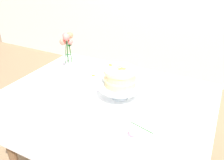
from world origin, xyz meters
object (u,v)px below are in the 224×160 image
Objects in this scene: flower_vase at (69,55)px; fallen_rose at (133,132)px; cake_stand at (120,87)px; teacup at (30,100)px; layer_cake at (120,77)px; dining_table at (105,107)px.

fallen_rose is (0.73, -0.45, -0.14)m from flower_vase.
flower_vase reaches higher than cake_stand.
cake_stand reaches higher than teacup.
fallen_rose is at bearing -54.37° from layer_cake.
layer_cake reaches higher than teacup.
teacup is (-0.48, -0.33, -0.13)m from layer_cake.
cake_stand is at bearing -15.61° from flower_vase.
layer_cake is (0.10, 0.03, 0.25)m from dining_table.
cake_stand is at bearing -27.98° from layer_cake.
dining_table is 0.43m from fallen_rose.
layer_cake is 0.40m from fallen_rose.
fallen_rose is at bearing -41.07° from dining_table.
layer_cake reaches higher than fallen_rose.
cake_stand is 0.54m from flower_vase.
dining_table is at bearing -163.08° from layer_cake.
flower_vase reaches higher than dining_table.
layer_cake is (-0.00, 0.00, 0.07)m from cake_stand.
flower_vase is 2.92× the size of teacup.
layer_cake is 1.82× the size of teacup.
flower_vase is at bearing 164.39° from cake_stand.
layer_cake is at bearing 16.92° from dining_table.
layer_cake is at bearing -15.61° from flower_vase.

